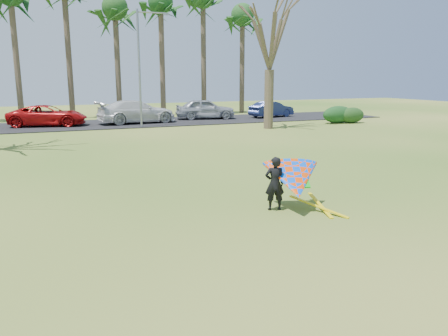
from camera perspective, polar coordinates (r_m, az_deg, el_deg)
name	(u,v)px	position (r m, az deg, el deg)	size (l,w,h in m)	color
ground	(257,230)	(10.42, 4.28, -8.04)	(100.00, 100.00, 0.00)	#225A13
parking_strip	(107,124)	(34.19, -15.07, 5.57)	(46.00, 7.00, 0.06)	black
palm_6	(115,9)	(40.63, -14.06, 19.49)	(4.84, 4.84, 10.84)	#4C3B2D
palm_7	(160,4)	(41.56, -8.30, 20.48)	(4.84, 4.84, 11.54)	brown
palm_9	(242,16)	(44.16, 2.43, 19.18)	(4.84, 4.84, 10.84)	#463A2A
bare_tree_right	(270,30)	(30.53, 6.06, 17.49)	(6.27, 6.27, 9.21)	#4E3D2F
streetlight	(141,63)	(31.44, -10.74, 13.35)	(2.28, 0.18, 8.00)	gray
hedge_near	(338,115)	(34.99, 14.67, 6.77)	(2.66, 1.20, 1.33)	#153A18
hedge_far	(352,115)	(35.35, 16.34, 6.63)	(2.17, 1.02, 1.21)	#193914
car_2	(48,116)	(33.86, -22.02, 6.37)	(2.47, 5.35, 1.49)	#AE0D0E
car_3	(137,112)	(34.04, -11.32, 7.22)	(2.40, 5.91, 1.72)	silver
car_4	(205,109)	(36.78, -2.47, 7.73)	(1.97, 4.90, 1.67)	#959AA2
car_5	(271,109)	(38.63, 6.21, 7.65)	(1.44, 4.14, 1.37)	navy
kite_flyer	(293,180)	(11.75, 8.99, -1.57)	(2.13, 2.39, 2.02)	black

